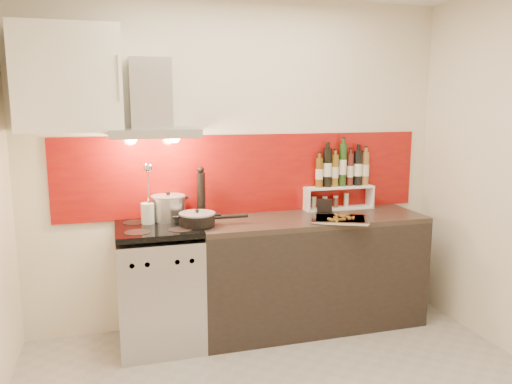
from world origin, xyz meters
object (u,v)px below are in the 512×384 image
object	(u,v)px
counter	(310,271)
pepper_mill	(201,194)
baking_tray	(340,219)
range_stove	(160,287)
saute_pan	(198,219)
stock_pot	(168,208)

from	to	relation	value
counter	pepper_mill	bearing A→B (deg)	169.36
baking_tray	range_stove	bearing A→B (deg)	172.21
counter	pepper_mill	world-z (taller)	pepper_mill
range_stove	saute_pan	xyz separation A→B (m)	(0.29, -0.06, 0.52)
saute_pan	baking_tray	world-z (taller)	saute_pan
range_stove	pepper_mill	distance (m)	0.76
range_stove	stock_pot	distance (m)	0.60
stock_pot	baking_tray	size ratio (longest dim) A/B	0.50
stock_pot	pepper_mill	xyz separation A→B (m)	(0.25, -0.01, 0.09)
stock_pot	saute_pan	world-z (taller)	stock_pot
saute_pan	pepper_mill	distance (m)	0.27
range_stove	counter	xyz separation A→B (m)	(1.20, 0.00, 0.01)
stock_pot	baking_tray	bearing A→B (deg)	-15.98
pepper_mill	baking_tray	world-z (taller)	pepper_mill
range_stove	saute_pan	distance (m)	0.59
range_stove	baking_tray	world-z (taller)	baking_tray
stock_pot	pepper_mill	distance (m)	0.27
counter	stock_pot	xyz separation A→B (m)	(-1.10, 0.17, 0.55)
saute_pan	baking_tray	distance (m)	1.08
pepper_mill	stock_pot	bearing A→B (deg)	177.83
pepper_mill	counter	bearing A→B (deg)	-10.64
counter	saute_pan	distance (m)	1.05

